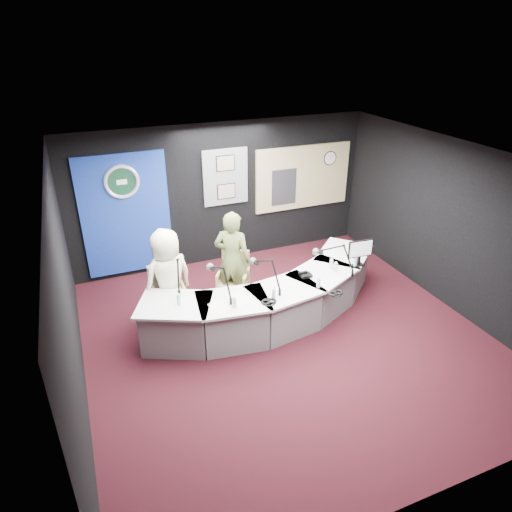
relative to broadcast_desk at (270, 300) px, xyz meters
name	(u,v)px	position (x,y,z in m)	size (l,w,h in m)	color
ground	(287,338)	(0.05, -0.55, -0.38)	(6.00, 6.00, 0.00)	black
ceiling	(294,162)	(0.05, -0.55, 2.42)	(6.00, 6.00, 0.02)	silver
wall_back	(223,194)	(0.05, 2.45, 1.02)	(6.00, 0.02, 2.80)	black
wall_front	(439,401)	(0.05, -3.55, 1.02)	(6.00, 0.02, 2.80)	black
wall_left	(67,301)	(-2.95, -0.55, 1.02)	(0.02, 6.00, 2.80)	black
wall_right	(453,227)	(3.05, -0.55, 1.02)	(0.02, 6.00, 2.80)	black
broadcast_desk	(270,300)	(0.00, 0.00, 0.00)	(4.50, 1.90, 0.75)	silver
backdrop_panel	(126,215)	(-1.85, 2.42, 0.88)	(1.60, 0.05, 2.30)	navy
agency_seal	(122,182)	(-1.85, 2.38, 1.52)	(0.63, 0.63, 0.07)	silver
seal_center	(122,182)	(-1.85, 2.38, 1.52)	(0.48, 0.48, 0.01)	#0E3320
pinboard	(225,177)	(0.10, 2.42, 1.38)	(0.90, 0.04, 1.10)	slate
framed_photo_upper	(226,163)	(0.10, 2.39, 1.65)	(0.34, 0.02, 0.27)	#7E6D5C
framed_photo_lower	(226,191)	(0.10, 2.39, 1.09)	(0.34, 0.02, 0.27)	#7E6D5C
booth_window_frame	(303,177)	(1.80, 2.42, 1.18)	(2.12, 0.06, 1.32)	tan
booth_glow	(303,177)	(1.80, 2.41, 1.18)	(2.00, 0.02, 1.20)	#E1B18E
equipment_rack	(284,187)	(1.35, 2.39, 1.03)	(0.55, 0.02, 0.75)	black
wall_clock	(330,158)	(2.40, 2.39, 1.52)	(0.28, 0.28, 0.01)	white
armchair_left	(170,296)	(-1.52, 0.52, 0.14)	(0.58, 0.58, 1.03)	tan
armchair_right	(233,278)	(-0.39, 0.68, 0.15)	(0.59, 0.59, 1.05)	tan
draped_jacket	(164,284)	(-1.55, 0.77, 0.24)	(0.50, 0.10, 0.70)	gray
person_man	(168,279)	(-1.52, 0.52, 0.46)	(0.81, 0.53, 1.66)	#FCF5C9
person_woman	(233,260)	(-0.39, 0.68, 0.49)	(0.63, 0.41, 1.73)	#5D6C38
computer_monitor	(360,248)	(1.58, -0.09, 0.70)	(0.47, 0.03, 0.32)	black
desk_phone	(306,275)	(0.57, -0.10, 0.40)	(0.18, 0.15, 0.05)	black
headphones_near	(336,293)	(0.74, -0.75, 0.39)	(0.21, 0.21, 0.04)	black
headphones_far	(269,302)	(-0.29, -0.58, 0.39)	(0.24, 0.24, 0.04)	black
paper_stack	(220,307)	(-0.99, -0.43, 0.38)	(0.23, 0.33, 0.00)	white
notepad	(240,299)	(-0.64, -0.33, 0.38)	(0.23, 0.33, 0.00)	white
boom_mic_a	(179,269)	(-1.36, 0.39, 0.68)	(0.31, 0.71, 0.60)	black
boom_mic_b	(220,278)	(-0.87, -0.11, 0.68)	(0.23, 0.73, 0.60)	black
boom_mic_c	(266,270)	(-0.16, -0.17, 0.68)	(0.32, 0.71, 0.60)	black
boom_mic_d	(335,257)	(1.05, -0.16, 0.68)	(0.58, 0.53, 0.60)	black
water_bottles	(277,283)	(0.00, -0.26, 0.46)	(3.08, 0.56, 0.18)	silver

